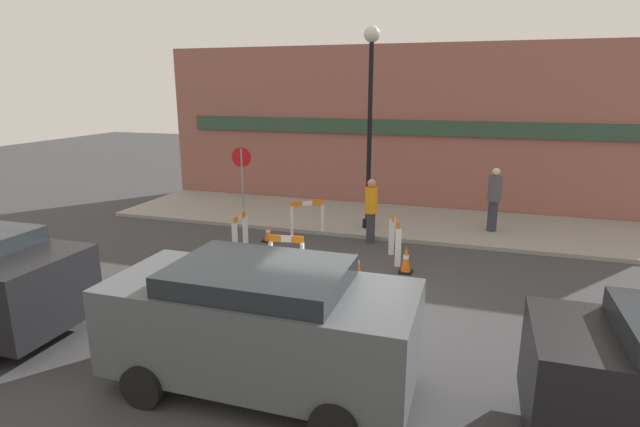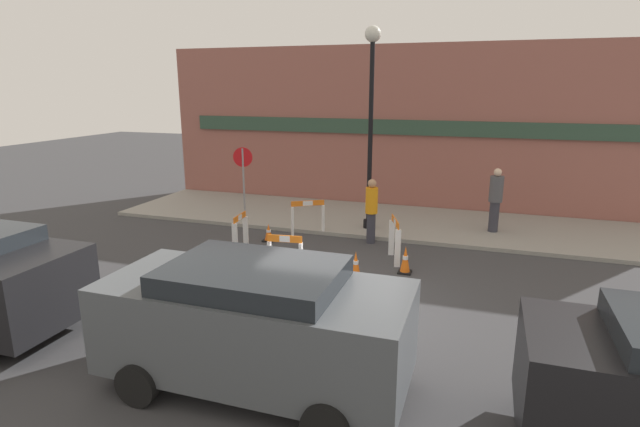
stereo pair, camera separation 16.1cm
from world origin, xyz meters
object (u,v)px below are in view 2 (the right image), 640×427
at_px(stop_sign, 243,171).
at_px(person_pedestrian, 496,198).
at_px(parked_car_1, 255,320).
at_px(streetlamp_post, 371,103).
at_px(person_worker, 371,209).

height_order(stop_sign, person_pedestrian, stop_sign).
bearing_deg(person_pedestrian, parked_car_1, 65.86).
xyz_separation_m(stop_sign, person_pedestrian, (7.38, 0.97, -0.52)).
bearing_deg(stop_sign, parked_car_1, 105.07).
relative_size(streetlamp_post, stop_sign, 2.51).
bearing_deg(person_worker, person_pedestrian, 154.56).
relative_size(stop_sign, person_pedestrian, 1.23).
bearing_deg(parked_car_1, person_pedestrian, 70.15).
bearing_deg(streetlamp_post, person_worker, -73.28).
height_order(streetlamp_post, parked_car_1, streetlamp_post).
bearing_deg(streetlamp_post, person_pedestrian, 12.21).
xyz_separation_m(person_pedestrian, parked_car_1, (-3.21, -8.88, -0.07)).
xyz_separation_m(streetlamp_post, person_worker, (0.32, -1.07, -2.74)).
relative_size(stop_sign, parked_car_1, 0.53).
bearing_deg(stop_sign, person_worker, 155.91).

